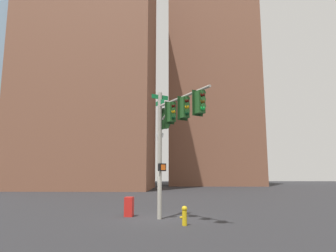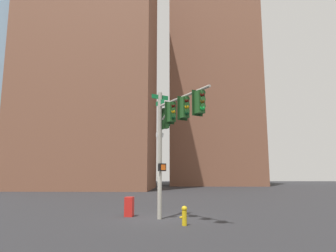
{
  "view_description": "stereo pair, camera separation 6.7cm",
  "coord_description": "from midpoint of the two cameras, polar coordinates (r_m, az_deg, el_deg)",
  "views": [
    {
      "loc": [
        -1.04,
        16.62,
        2.26
      ],
      "look_at": [
        -0.54,
        1.0,
        4.76
      ],
      "focal_mm": 32.76,
      "sensor_mm": 36.0,
      "label": 1
    },
    {
      "loc": [
        -1.11,
        16.62,
        2.26
      ],
      "look_at": [
        -0.54,
        1.0,
        4.76
      ],
      "focal_mm": 32.76,
      "sensor_mm": 36.0,
      "label": 2
    }
  ],
  "objects": [
    {
      "name": "building_brick_nearside",
      "position": [
        56.02,
        -13.83,
        12.03
      ],
      "size": [
        21.2,
        16.57,
        44.4
      ],
      "primitive_type": "cube",
      "color": "brown",
      "rests_on": "ground_plane"
    },
    {
      "name": "fire_hydrant",
      "position": [
        14.47,
        3.2,
        -16.18
      ],
      "size": [
        0.34,
        0.26,
        0.87
      ],
      "color": "gold",
      "rests_on": "ground_plane"
    },
    {
      "name": "signal_pole_assembly",
      "position": [
        15.56,
        0.88,
        0.01
      ],
      "size": [
        2.84,
        4.29,
        6.75
      ],
      "rotation": [
        0.0,
        0.0,
        2.12
      ],
      "color": "#9E998C",
      "rests_on": "ground_plane"
    },
    {
      "name": "newspaper_box",
      "position": [
        17.64,
        -7.12,
        -14.68
      ],
      "size": [
        0.48,
        0.59,
        1.05
      ],
      "primitive_type": "cube",
      "rotation": [
        0.0,
        0.0,
        -0.07
      ],
      "color": "red",
      "rests_on": "ground_plane"
    },
    {
      "name": "building_brick_midblock",
      "position": [
        72.96,
        8.37,
        8.52
      ],
      "size": [
        19.79,
        14.34,
        48.45
      ],
      "primitive_type": "cube",
      "color": "brown",
      "rests_on": "ground_plane"
    },
    {
      "name": "ground_plane",
      "position": [
        16.81,
        -1.66,
        -16.83
      ],
      "size": [
        200.0,
        200.0,
        0.0
      ],
      "primitive_type": "plane",
      "color": "#262628"
    }
  ]
}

